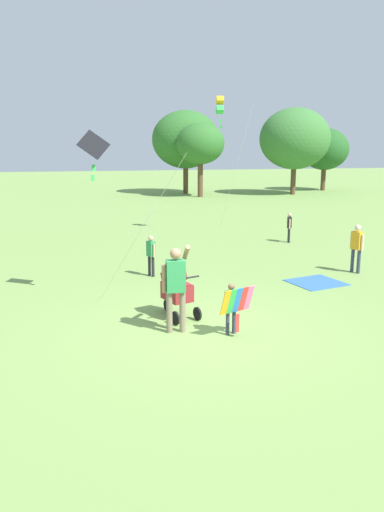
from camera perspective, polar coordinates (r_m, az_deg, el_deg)
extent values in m
plane|color=#75994C|center=(9.96, 1.62, -8.49)|extent=(120.00, 120.00, 0.00)
cylinder|color=brown|center=(37.34, -0.70, 8.46)|extent=(0.36, 0.36, 1.91)
ellipsoid|color=#2D6628|center=(37.25, -0.72, 12.87)|extent=(4.79, 4.31, 4.07)
cylinder|color=brown|center=(34.92, 0.93, 8.46)|extent=(0.36, 0.36, 2.26)
ellipsoid|color=#2D6628|center=(34.84, 0.95, 12.44)|extent=(3.23, 2.90, 2.74)
cylinder|color=brown|center=(37.29, 11.21, 8.20)|extent=(0.36, 0.36, 1.89)
ellipsoid|color=#387033|center=(37.20, 11.41, 12.71)|extent=(4.98, 4.48, 4.23)
cylinder|color=brown|center=(41.11, 14.42, 8.26)|extent=(0.36, 0.36, 1.65)
ellipsoid|color=#235623|center=(41.03, 14.60, 11.46)|extent=(3.69, 3.32, 3.14)
cylinder|color=#33384C|center=(9.86, 4.70, -7.24)|extent=(0.07, 0.07, 0.49)
cylinder|color=#33384C|center=(9.77, 3.99, -7.42)|extent=(0.07, 0.07, 0.49)
cube|color=#2D8C4C|center=(9.67, 4.39, -4.93)|extent=(0.25, 0.20, 0.37)
cylinder|color=brown|center=(9.76, 5.00, -4.93)|extent=(0.05, 0.05, 0.33)
cylinder|color=brown|center=(9.60, 3.76, -5.22)|extent=(0.05, 0.05, 0.33)
sphere|color=brown|center=(9.60, 4.41, -3.44)|extent=(0.13, 0.13, 0.13)
cube|color=pink|center=(9.70, 6.34, -4.65)|extent=(0.19, 0.21, 0.50)
cube|color=red|center=(9.61, 5.71, -4.80)|extent=(0.19, 0.21, 0.50)
cube|color=blue|center=(9.53, 5.07, -4.94)|extent=(0.19, 0.21, 0.50)
cube|color=green|center=(9.45, 4.43, -5.09)|extent=(0.19, 0.21, 0.50)
cube|color=#F4A319|center=(9.36, 3.77, -5.24)|extent=(0.19, 0.21, 0.50)
cube|color=red|center=(9.66, 5.10, -7.46)|extent=(0.08, 0.04, 0.36)
cylinder|color=#7F705B|center=(9.82, -2.54, -6.29)|extent=(0.12, 0.12, 0.81)
cylinder|color=#7F705B|center=(9.85, -1.07, -6.22)|extent=(0.12, 0.12, 0.81)
cube|color=#2D8C4C|center=(9.63, -1.83, -2.24)|extent=(0.37, 0.24, 0.61)
cylinder|color=#A37556|center=(9.62, -3.14, -2.54)|extent=(0.09, 0.09, 0.54)
cylinder|color=#A37556|center=(9.70, -0.65, 0.40)|extent=(0.12, 0.50, 0.38)
sphere|color=#A37556|center=(9.53, -1.85, 0.26)|extent=(0.21, 0.21, 0.21)
cylinder|color=black|center=(11.08, -2.77, -5.54)|extent=(0.13, 0.28, 0.28)
cylinder|color=black|center=(10.30, -1.86, -6.94)|extent=(0.13, 0.28, 0.28)
cylinder|color=black|center=(10.56, 0.60, -6.45)|extent=(0.13, 0.28, 0.28)
cube|color=maroon|center=(10.61, -1.68, -3.98)|extent=(0.63, 0.75, 0.36)
cube|color=maroon|center=(10.64, -2.04, -2.26)|extent=(0.53, 0.53, 0.35)
cylinder|color=black|center=(10.12, -0.39, -2.43)|extent=(0.47, 0.19, 0.04)
cube|color=black|center=(11.56, -10.94, 12.10)|extent=(0.74, 0.34, 0.65)
cube|color=green|center=(11.57, -10.92, 9.63)|extent=(0.08, 0.05, 0.14)
cube|color=green|center=(11.60, -11.02, 8.54)|extent=(0.08, 0.05, 0.14)
cylinder|color=silver|center=(10.66, -6.04, 2.32)|extent=(1.62, 2.25, 3.40)
cube|color=#F4A319|center=(20.31, 3.14, 16.97)|extent=(0.32, 0.37, 0.31)
cube|color=green|center=(20.28, 3.12, 15.98)|extent=(0.32, 0.37, 0.31)
cube|color=green|center=(20.31, 3.16, 14.79)|extent=(0.08, 0.03, 0.14)
cube|color=green|center=(20.23, 3.27, 14.18)|extent=(0.08, 0.05, 0.14)
cylinder|color=silver|center=(18.76, 4.71, 8.87)|extent=(0.24, 3.23, 4.81)
cylinder|color=#232328|center=(19.18, 10.73, 2.35)|extent=(0.08, 0.08, 0.53)
cylinder|color=#232328|center=(19.01, 10.78, 2.26)|extent=(0.08, 0.08, 0.53)
cube|color=black|center=(19.02, 10.81, 3.69)|extent=(0.21, 0.27, 0.40)
cylinder|color=tan|center=(19.17, 10.77, 3.67)|extent=(0.06, 0.06, 0.36)
cylinder|color=tan|center=(18.88, 10.85, 3.54)|extent=(0.06, 0.06, 0.36)
sphere|color=tan|center=(18.98, 10.84, 4.53)|extent=(0.14, 0.14, 0.14)
cylinder|color=#33384C|center=(15.11, 17.47, -0.45)|extent=(0.10, 0.10, 0.67)
cylinder|color=#33384C|center=(14.99, 18.09, -0.60)|extent=(0.10, 0.10, 0.67)
cube|color=orange|center=(14.94, 17.93, 1.66)|extent=(0.28, 0.34, 0.50)
cylinder|color=beige|center=(15.05, 17.37, 1.65)|extent=(0.07, 0.07, 0.45)
cylinder|color=beige|center=(14.83, 18.47, 1.42)|extent=(0.07, 0.07, 0.45)
sphere|color=beige|center=(14.88, 18.02, 3.01)|extent=(0.17, 0.17, 0.17)
cylinder|color=#232328|center=(13.94, -4.37, -1.20)|extent=(0.08, 0.08, 0.56)
cylinder|color=#232328|center=(14.08, -4.77, -1.07)|extent=(0.08, 0.08, 0.56)
cube|color=#2D8C4C|center=(13.91, -4.60, 0.81)|extent=(0.24, 0.28, 0.42)
cylinder|color=tan|center=(13.79, -4.25, 0.59)|extent=(0.06, 0.06, 0.37)
cylinder|color=tan|center=(14.04, -4.95, 0.79)|extent=(0.06, 0.06, 0.37)
sphere|color=tan|center=(13.85, -4.62, 2.00)|extent=(0.14, 0.14, 0.14)
cube|color=#3366B2|center=(13.75, 13.68, -2.89)|extent=(1.54, 1.47, 0.02)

